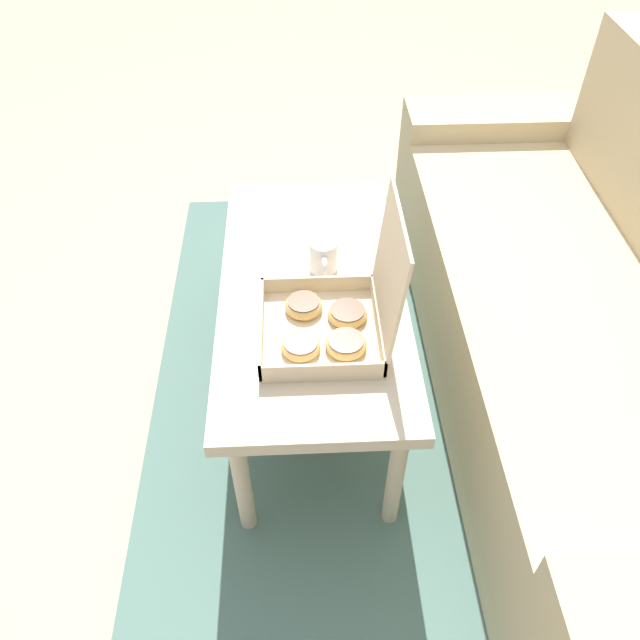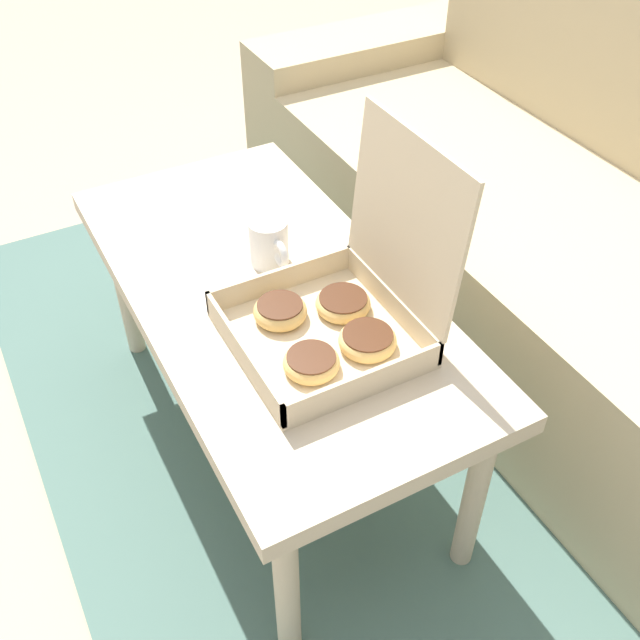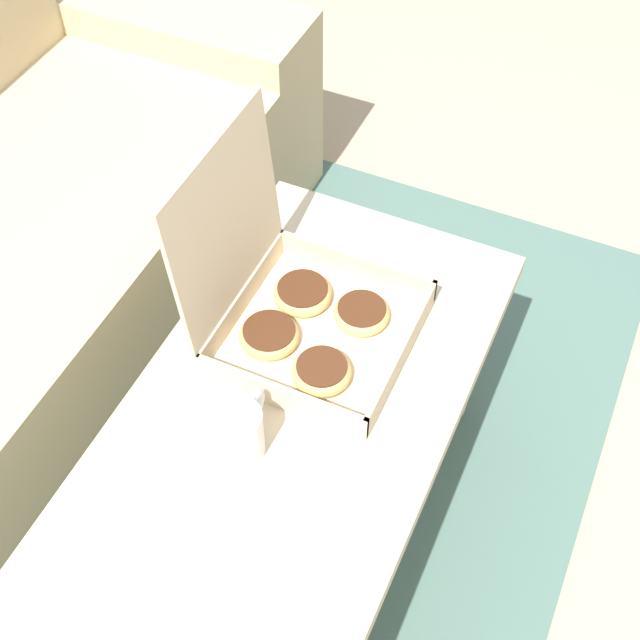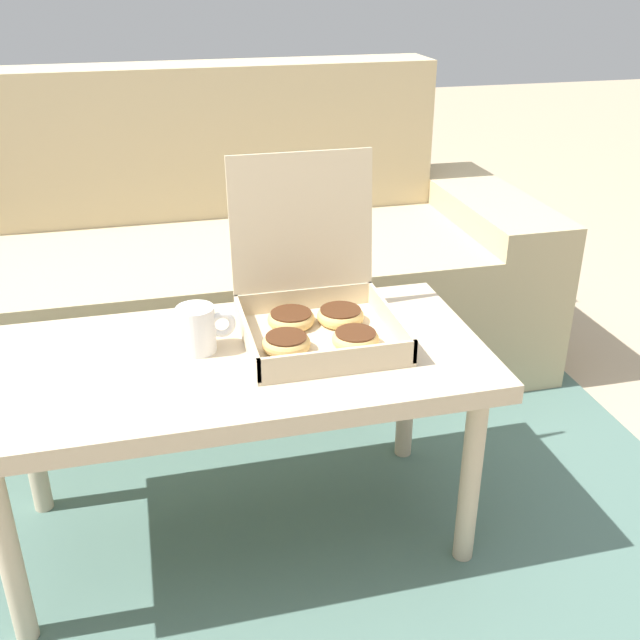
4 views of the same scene
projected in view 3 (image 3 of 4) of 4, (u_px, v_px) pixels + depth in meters
ground_plane at (266, 541)px, 1.82m from camera, size 12.00×12.00×0.00m
area_rug at (140, 485)px, 1.89m from camera, size 2.23×1.75×0.01m
coffee_table at (282, 440)px, 1.47m from camera, size 1.04×0.51×0.48m
pastry_box at (298, 309)px, 1.51m from camera, size 0.32×0.34×0.36m
coffee_mug at (240, 431)px, 1.37m from camera, size 0.12×0.08×0.10m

